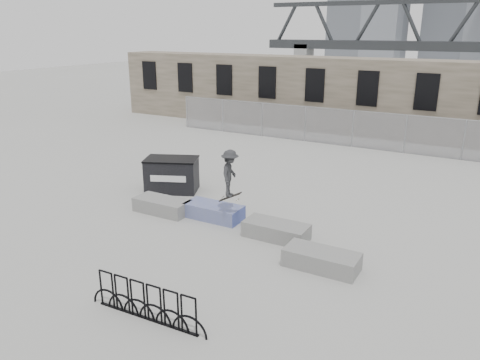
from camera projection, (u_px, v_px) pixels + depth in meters
name	position (u px, v px, depth m)	size (l,w,h in m)	color
ground	(240.00, 227.00, 15.25)	(120.00, 120.00, 0.00)	#A7A7A2
stone_wall	(372.00, 97.00, 28.02)	(36.00, 2.58, 4.50)	#6A5F4E
chainlink_fence	(353.00, 128.00, 25.29)	(22.06, 0.06, 2.02)	gray
planter_far_left	(162.00, 205.00, 16.42)	(2.00, 0.90, 0.49)	gray
planter_center_left	(214.00, 211.00, 15.90)	(2.00, 0.90, 0.49)	#3747A5
planter_center_right	(276.00, 230.00, 14.40)	(2.00, 0.90, 0.49)	gray
planter_offset	(322.00, 259.00, 12.58)	(2.00, 0.90, 0.49)	gray
dumpster	(172.00, 175.00, 18.48)	(2.36, 1.95, 1.34)	black
bike_rack	(146.00, 302.00, 10.29)	(3.14, 0.16, 0.90)	black
skateboarder	(230.00, 173.00, 14.70)	(0.82, 1.10, 1.73)	#2D2E30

